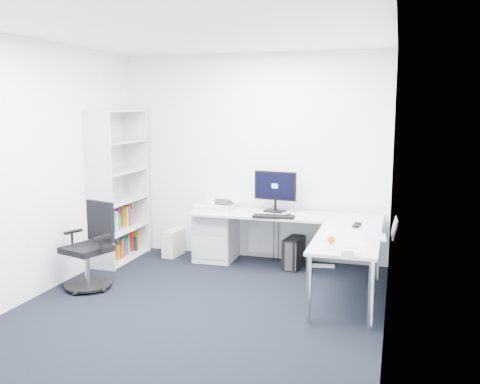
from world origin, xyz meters
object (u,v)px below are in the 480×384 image
(l_desk, at_px, (280,247))
(laptop, at_px, (376,228))
(task_chair, at_px, (86,247))
(monitor, at_px, (275,191))
(bookshelf, at_px, (118,186))

(l_desk, xyz_separation_m, laptop, (1.12, -0.63, 0.45))
(laptop, bearing_deg, task_chair, -175.39)
(l_desk, bearing_deg, laptop, -29.37)
(l_desk, height_order, laptop, laptop)
(l_desk, height_order, monitor, monitor)
(l_desk, relative_size, monitor, 4.21)
(laptop, bearing_deg, l_desk, 146.74)
(l_desk, distance_m, laptop, 1.36)
(l_desk, distance_m, bookshelf, 2.27)
(bookshelf, bearing_deg, task_chair, -78.91)
(monitor, height_order, laptop, monitor)
(bookshelf, xyz_separation_m, monitor, (2.01, 0.39, -0.04))
(monitor, bearing_deg, bookshelf, -161.88)
(l_desk, xyz_separation_m, task_chair, (-1.95, -1.09, 0.14))
(bookshelf, height_order, laptop, bookshelf)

